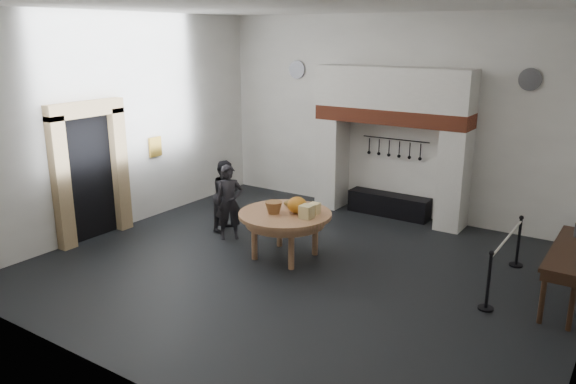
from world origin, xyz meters
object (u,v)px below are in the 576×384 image
Objects in this scene: visitor_near at (229,202)px; barrier_post_far at (518,243)px; iron_range at (389,205)px; visitor_far at (227,195)px; side_table at (571,250)px; work_table at (285,214)px; barrier_post_near at (488,282)px.

barrier_post_far is (5.22, 1.78, -0.32)m from visitor_near.
visitor_far is (-2.48, -2.83, 0.51)m from iron_range.
side_table is at bearing -93.17° from visitor_far.
visitor_near is at bearing 172.61° from work_table.
barrier_post_near is at bearing -47.63° from iron_range.
visitor_near is 1.71× the size of barrier_post_far.
barrier_post_far reaches higher than work_table.
iron_range is 3.47m from barrier_post_far.
visitor_near is at bearing -173.33° from side_table.
visitor_far is 1.68× the size of barrier_post_far.
barrier_post_far is (0.00, 2.00, 0.00)m from barrier_post_near.
iron_range is at bearing 148.56° from side_table.
iron_range is 0.86× the size of side_table.
work_table is 3.74m from barrier_post_near.
work_table is 1.12× the size of visitor_near.
visitor_near reaches higher than work_table.
iron_range is at bearing 11.34° from visitor_near.
work_table is (-0.58, -3.42, 0.59)m from iron_range.
barrier_post_near is (3.14, -3.45, 0.20)m from iron_range.
work_table is 1.99m from visitor_far.
side_table is at bearing -31.44° from iron_range.
barrier_post_near is 2.00m from barrier_post_far.
work_table is 1.14× the size of visitor_far.
visitor_far is at bearing 162.61° from work_table.
visitor_far is 5.66m from barrier_post_near.
visitor_far reaches higher than iron_range.
iron_range is 4.67m from barrier_post_near.
iron_range is at bearing 155.29° from barrier_post_far.
visitor_near is at bearing 177.61° from barrier_post_near.
work_table reaches higher than iron_range.
barrier_post_near is at bearing -0.36° from work_table.
side_table is at bearing -47.95° from barrier_post_far.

